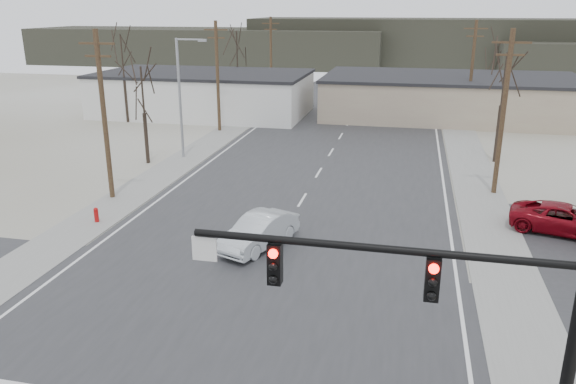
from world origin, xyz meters
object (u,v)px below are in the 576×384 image
(fire_hydrant, at_px, (96,215))
(sedan_crossing, at_px, (259,231))
(car_far_b, at_px, (352,92))
(car_far_a, at_px, (403,108))
(car_parked_red, at_px, (565,219))
(traffic_signal_mast, at_px, (481,322))

(fire_hydrant, relative_size, sedan_crossing, 0.18)
(sedan_crossing, height_order, car_far_b, sedan_crossing)
(car_far_a, height_order, car_parked_red, car_far_a)
(sedan_crossing, bearing_deg, car_far_a, 101.78)
(traffic_signal_mast, bearing_deg, fire_hydrant, 141.87)
(car_far_a, bearing_deg, traffic_signal_mast, 106.76)
(traffic_signal_mast, xyz_separation_m, car_far_a, (-2.73, 50.20, -3.87))
(traffic_signal_mast, height_order, sedan_crossing, traffic_signal_mast)
(car_far_a, xyz_separation_m, car_parked_red, (9.05, -32.12, -0.03))
(sedan_crossing, bearing_deg, car_parked_red, 39.71)
(traffic_signal_mast, relative_size, fire_hydrant, 10.29)
(traffic_signal_mast, bearing_deg, car_far_a, 93.11)
(traffic_signal_mast, xyz_separation_m, sedan_crossing, (-8.60, 12.95, -3.84))
(car_far_a, xyz_separation_m, car_far_b, (-6.73, 10.80, -0.05))
(fire_hydrant, relative_size, car_far_b, 0.21)
(car_far_a, bearing_deg, fire_hydrant, 80.53)
(sedan_crossing, relative_size, car_far_b, 1.15)
(fire_hydrant, xyz_separation_m, car_far_b, (8.64, 46.79, 0.30))
(traffic_signal_mast, relative_size, car_far_b, 2.15)
(fire_hydrant, height_order, car_far_b, car_far_b)
(traffic_signal_mast, bearing_deg, car_parked_red, 70.72)
(fire_hydrant, bearing_deg, sedan_crossing, -7.51)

